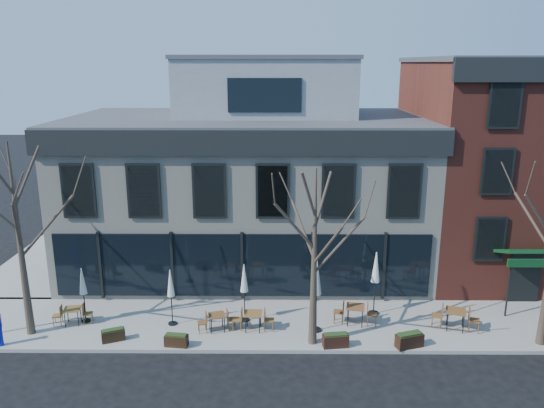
{
  "coord_description": "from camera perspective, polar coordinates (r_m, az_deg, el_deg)",
  "views": [
    {
      "loc": [
        1.53,
        -22.79,
        10.87
      ],
      "look_at": [
        1.36,
        2.0,
        4.27
      ],
      "focal_mm": 35.0,
      "sensor_mm": 36.0,
      "label": 1
    }
  ],
  "objects": [
    {
      "name": "ground",
      "position": [
        25.29,
        -3.16,
        -10.56
      ],
      "size": [
        120.0,
        120.0,
        0.0
      ],
      "primitive_type": "plane",
      "color": "black",
      "rests_on": "ground"
    },
    {
      "name": "sidewalk_front",
      "position": [
        23.35,
        4.69,
        -12.67
      ],
      "size": [
        33.5,
        4.7,
        0.15
      ],
      "primitive_type": "cube",
      "color": "gray",
      "rests_on": "ground"
    },
    {
      "name": "sidewalk_side",
      "position": [
        33.29,
        -22.29,
        -5.16
      ],
      "size": [
        4.5,
        12.0,
        0.15
      ],
      "primitive_type": "cube",
      "color": "gray",
      "rests_on": "ground"
    },
    {
      "name": "corner_building",
      "position": [
        28.56,
        -2.53,
        2.48
      ],
      "size": [
        18.39,
        10.39,
        11.1
      ],
      "color": "beige",
      "rests_on": "ground"
    },
    {
      "name": "red_brick_building",
      "position": [
        30.5,
        22.54,
        3.89
      ],
      "size": [
        8.2,
        11.78,
        11.18
      ],
      "color": "maroon",
      "rests_on": "ground"
    },
    {
      "name": "tree_corner",
      "position": [
        22.97,
        -25.52,
        -3.34
      ],
      "size": [
        3.93,
        3.98,
        7.92
      ],
      "color": "#382B21",
      "rests_on": "sidewalk_front"
    },
    {
      "name": "tree_mid",
      "position": [
        20.22,
        4.6,
        -5.62
      ],
      "size": [
        3.5,
        3.55,
        7.04
      ],
      "color": "#382B21",
      "rests_on": "sidewalk_front"
    },
    {
      "name": "cafe_set_0",
      "position": [
        24.38,
        -20.66,
        -11.03
      ],
      "size": [
        1.69,
        0.76,
        0.87
      ],
      "color": "brown",
      "rests_on": "sidewalk_front"
    },
    {
      "name": "cafe_set_2",
      "position": [
        22.49,
        -5.94,
        -12.35
      ],
      "size": [
        1.69,
        0.82,
        0.86
      ],
      "color": "brown",
      "rests_on": "sidewalk_front"
    },
    {
      "name": "cafe_set_3",
      "position": [
        22.41,
        -2.04,
        -12.27
      ],
      "size": [
        1.78,
        0.74,
        0.93
      ],
      "color": "brown",
      "rests_on": "sidewalk_front"
    },
    {
      "name": "cafe_set_4",
      "position": [
        23.13,
        8.95,
        -11.48
      ],
      "size": [
        1.92,
        0.87,
        0.99
      ],
      "color": "brown",
      "rests_on": "sidewalk_front"
    },
    {
      "name": "cafe_set_5",
      "position": [
        23.7,
        19.13,
        -11.44
      ],
      "size": [
        2.0,
        1.03,
        1.03
      ],
      "color": "brown",
      "rests_on": "sidewalk_front"
    },
    {
      "name": "umbrella_0",
      "position": [
        23.9,
        -19.7,
        -8.12
      ],
      "size": [
        0.39,
        0.39,
        2.44
      ],
      "color": "black",
      "rests_on": "sidewalk_front"
    },
    {
      "name": "umbrella_1",
      "position": [
        22.7,
        -10.85,
        -8.66
      ],
      "size": [
        0.4,
        0.4,
        2.47
      ],
      "color": "black",
      "rests_on": "sidewalk_front"
    },
    {
      "name": "umbrella_2",
      "position": [
        22.6,
        -3.01,
        -8.3
      ],
      "size": [
        0.41,
        0.41,
        2.58
      ],
      "color": "black",
      "rests_on": "sidewalk_front"
    },
    {
      "name": "umbrella_3",
      "position": [
        21.7,
        4.83,
        -8.33
      ],
      "size": [
        0.49,
        0.49,
        3.08
      ],
      "color": "black",
      "rests_on": "sidewalk_front"
    },
    {
      "name": "umbrella_4",
      "position": [
        23.52,
        11.09,
        -7.05
      ],
      "size": [
        0.46,
        0.46,
        2.88
      ],
      "color": "black",
      "rests_on": "sidewalk_front"
    },
    {
      "name": "planter_0",
      "position": [
        22.62,
        -16.71,
        -13.33
      ],
      "size": [
        0.97,
        0.68,
        0.5
      ],
      "color": "black",
      "rests_on": "sidewalk_front"
    },
    {
      "name": "planter_1",
      "position": [
        21.68,
        -10.25,
        -14.21
      ],
      "size": [
        0.95,
        0.48,
        0.51
      ],
      "color": "black",
      "rests_on": "sidewalk_front"
    },
    {
      "name": "planter_2",
      "position": [
        21.45,
        6.85,
        -14.33
      ],
      "size": [
        1.04,
        0.53,
        0.56
      ],
      "color": "black",
      "rests_on": "sidewalk_front"
    },
    {
      "name": "planter_3",
      "position": [
        21.94,
        14.56,
        -13.96
      ],
      "size": [
        1.15,
        0.75,
        0.6
      ],
      "color": "black",
      "rests_on": "sidewalk_front"
    }
  ]
}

